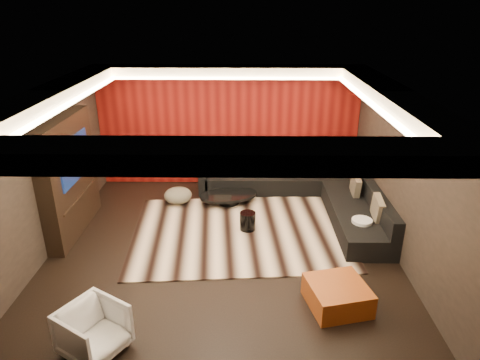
{
  "coord_description": "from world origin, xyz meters",
  "views": [
    {
      "loc": [
        0.39,
        -6.62,
        4.08
      ],
      "look_at": [
        0.3,
        0.6,
        1.05
      ],
      "focal_mm": 32.0,
      "sensor_mm": 36.0,
      "label": 1
    }
  ],
  "objects_px": {
    "coffee_table": "(229,198)",
    "sectional_sofa": "(307,191)",
    "white_side_table": "(361,231)",
    "armchair": "(94,331)",
    "drum_stool": "(248,221)",
    "orange_ottoman": "(337,295)"
  },
  "relations": [
    {
      "from": "orange_ottoman",
      "to": "white_side_table",
      "type": "bearing_deg",
      "value": 66.57
    },
    {
      "from": "coffee_table",
      "to": "sectional_sofa",
      "type": "bearing_deg",
      "value": 2.87
    },
    {
      "from": "drum_stool",
      "to": "white_side_table",
      "type": "xyz_separation_m",
      "value": [
        2.05,
        -0.4,
        0.03
      ]
    },
    {
      "from": "armchair",
      "to": "sectional_sofa",
      "type": "xyz_separation_m",
      "value": [
        3.2,
        4.36,
        -0.06
      ]
    },
    {
      "from": "drum_stool",
      "to": "sectional_sofa",
      "type": "relative_size",
      "value": 0.1
    },
    {
      "from": "armchair",
      "to": "sectional_sofa",
      "type": "distance_m",
      "value": 5.41
    },
    {
      "from": "white_side_table",
      "to": "armchair",
      "type": "bearing_deg",
      "value": -145.74
    },
    {
      "from": "armchair",
      "to": "sectional_sofa",
      "type": "bearing_deg",
      "value": -4.53
    },
    {
      "from": "orange_ottoman",
      "to": "armchair",
      "type": "height_order",
      "value": "armchair"
    },
    {
      "from": "drum_stool",
      "to": "coffee_table",
      "type": "bearing_deg",
      "value": 109.26
    },
    {
      "from": "coffee_table",
      "to": "white_side_table",
      "type": "height_order",
      "value": "white_side_table"
    },
    {
      "from": "orange_ottoman",
      "to": "drum_stool",
      "type": "bearing_deg",
      "value": 120.25
    },
    {
      "from": "coffee_table",
      "to": "drum_stool",
      "type": "distance_m",
      "value": 1.24
    },
    {
      "from": "orange_ottoman",
      "to": "sectional_sofa",
      "type": "distance_m",
      "value": 3.45
    },
    {
      "from": "coffee_table",
      "to": "drum_stool",
      "type": "xyz_separation_m",
      "value": [
        0.41,
        -1.17,
        0.07
      ]
    },
    {
      "from": "drum_stool",
      "to": "white_side_table",
      "type": "bearing_deg",
      "value": -11.14
    },
    {
      "from": "orange_ottoman",
      "to": "armchair",
      "type": "xyz_separation_m",
      "value": [
        -3.19,
        -0.91,
        0.15
      ]
    },
    {
      "from": "drum_stool",
      "to": "armchair",
      "type": "bearing_deg",
      "value": -121.64
    },
    {
      "from": "drum_stool",
      "to": "orange_ottoman",
      "type": "distance_m",
      "value": 2.54
    },
    {
      "from": "armchair",
      "to": "sectional_sofa",
      "type": "relative_size",
      "value": 0.2
    },
    {
      "from": "coffee_table",
      "to": "white_side_table",
      "type": "bearing_deg",
      "value": -32.62
    },
    {
      "from": "orange_ottoman",
      "to": "armchair",
      "type": "relative_size",
      "value": 1.12
    }
  ]
}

